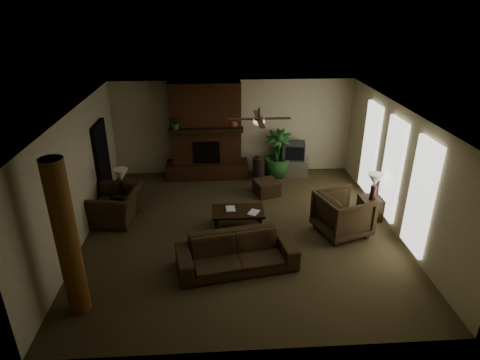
{
  "coord_description": "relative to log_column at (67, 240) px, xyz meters",
  "views": [
    {
      "loc": [
        -0.54,
        -8.08,
        4.96
      ],
      "look_at": [
        0.0,
        0.4,
        1.1
      ],
      "focal_mm": 30.45,
      "sensor_mm": 36.0,
      "label": 1
    }
  ],
  "objects": [
    {
      "name": "armchair_right",
      "position": [
        5.23,
        2.15,
        -0.86
      ],
      "size": [
        1.26,
        1.31,
        1.08
      ],
      "primitive_type": "imported",
      "rotation": [
        0.0,
        0.0,
        1.89
      ],
      "color": "#3D2D1A",
      "rests_on": "ground"
    },
    {
      "name": "doorway",
      "position": [
        -0.49,
        4.2,
        -0.35
      ],
      "size": [
        0.1,
        1.0,
        2.1
      ],
      "primitive_type": "cube",
      "color": "black",
      "rests_on": "ground"
    },
    {
      "name": "log_column",
      "position": [
        0.0,
        0.0,
        0.0
      ],
      "size": [
        0.36,
        0.36,
        2.8
      ],
      "primitive_type": "cylinder",
      "color": "brown",
      "rests_on": "ground"
    },
    {
      "name": "lamp_right",
      "position": [
        6.1,
        2.72,
        -0.4
      ],
      "size": [
        0.38,
        0.38,
        0.65
      ],
      "color": "#321F16",
      "rests_on": "side_table_right"
    },
    {
      "name": "side_table_left",
      "position": [
        0.18,
        3.36,
        -1.12
      ],
      "size": [
        0.66,
        0.66,
        0.55
      ],
      "primitive_type": "cube",
      "rotation": [
        0.0,
        0.0,
        -0.43
      ],
      "color": "black",
      "rests_on": "ground"
    },
    {
      "name": "floor_vase",
      "position": [
        3.65,
        5.18,
        -0.97
      ],
      "size": [
        0.34,
        0.34,
        0.77
      ],
      "color": "black",
      "rests_on": "ground"
    },
    {
      "name": "ceiling_fan",
      "position": [
        3.35,
        2.7,
        1.13
      ],
      "size": [
        1.35,
        1.35,
        0.37
      ],
      "color": "#321F16",
      "rests_on": "ceiling"
    },
    {
      "name": "book_a",
      "position": [
        2.61,
        2.63,
        -0.83
      ],
      "size": [
        0.22,
        0.03,
        0.29
      ],
      "primitive_type": "imported",
      "rotation": [
        0.0,
        0.0,
        0.03
      ],
      "color": "#999999",
      "rests_on": "coffee_table"
    },
    {
      "name": "mantel_vase",
      "position": [
        2.95,
        5.42,
        0.27
      ],
      "size": [
        0.27,
        0.28,
        0.22
      ],
      "primitive_type": "imported",
      "rotation": [
        0.0,
        0.0,
        -0.26
      ],
      "color": "brown",
      "rests_on": "fireplace"
    },
    {
      "name": "floor_plant",
      "position": [
        4.22,
        5.47,
        -1.01
      ],
      "size": [
        1.02,
        1.52,
        0.79
      ],
      "primitive_type": "imported",
      "rotation": [
        0.0,
        0.0,
        -0.18
      ],
      "color": "#275722",
      "rests_on": "ground"
    },
    {
      "name": "mantel_plant",
      "position": [
        1.32,
        5.34,
        0.32
      ],
      "size": [
        0.43,
        0.47,
        0.33
      ],
      "primitive_type": "imported",
      "rotation": [
        0.0,
        0.0,
        -0.14
      ],
      "color": "#275722",
      "rests_on": "fireplace"
    },
    {
      "name": "armchair_left",
      "position": [
        -0.0,
        3.08,
        -0.87
      ],
      "size": [
        0.91,
        1.28,
        1.05
      ],
      "primitive_type": "imported",
      "rotation": [
        0.0,
        0.0,
        -1.68
      ],
      "color": "#3D2D1A",
      "rests_on": "ground"
    },
    {
      "name": "tv",
      "position": [
        4.72,
        5.54,
        -0.64
      ],
      "size": [
        0.72,
        0.62,
        0.52
      ],
      "color": "#39393B",
      "rests_on": "tv_stand"
    },
    {
      "name": "tv_stand",
      "position": [
        4.75,
        5.55,
        -1.15
      ],
      "size": [
        0.93,
        0.66,
        0.5
      ],
      "primitive_type": "cube",
      "rotation": [
        0.0,
        0.0,
        -0.2
      ],
      "color": "silver",
      "rests_on": "ground"
    },
    {
      "name": "sofa",
      "position": [
        2.77,
        1.01,
        -0.94
      ],
      "size": [
        2.42,
        1.08,
        0.92
      ],
      "primitive_type": "imported",
      "rotation": [
        0.0,
        0.0,
        0.18
      ],
      "color": "#3D2D1A",
      "rests_on": "ground"
    },
    {
      "name": "windows",
      "position": [
        6.4,
        2.6,
        -0.05
      ],
      "size": [
        0.08,
        3.65,
        2.35
      ],
      "color": "white",
      "rests_on": "ground"
    },
    {
      "name": "lamp_left",
      "position": [
        0.13,
        3.39,
        -0.4
      ],
      "size": [
        0.39,
        0.39,
        0.65
      ],
      "color": "#321F16",
      "rests_on": "side_table_left"
    },
    {
      "name": "fireplace",
      "position": [
        2.15,
        5.62,
        -0.24
      ],
      "size": [
        2.4,
        0.7,
        2.8
      ],
      "color": "#512C15",
      "rests_on": "ground"
    },
    {
      "name": "room_shell",
      "position": [
        2.95,
        2.4,
        0.0
      ],
      "size": [
        7.0,
        7.0,
        7.0
      ],
      "color": "#4C4126",
      "rests_on": "ground"
    },
    {
      "name": "coffee_table",
      "position": [
        2.88,
        2.58,
        -1.03
      ],
      "size": [
        1.2,
        0.7,
        0.43
      ],
      "color": "black",
      "rests_on": "ground"
    },
    {
      "name": "ottoman",
      "position": [
        3.76,
        4.23,
        -1.2
      ],
      "size": [
        0.76,
        0.76,
        0.4
      ],
      "primitive_type": "cube",
      "rotation": [
        0.0,
        0.0,
        0.31
      ],
      "color": "#3D2D1A",
      "rests_on": "ground"
    },
    {
      "name": "side_table_right",
      "position": [
        6.1,
        2.78,
        -1.12
      ],
      "size": [
        0.52,
        0.52,
        0.55
      ],
      "primitive_type": "cube",
      "rotation": [
        0.0,
        0.0,
        0.03
      ],
      "color": "black",
      "rests_on": "ground"
    },
    {
      "name": "book_b",
      "position": [
        3.15,
        2.49,
        -0.82
      ],
      "size": [
        0.2,
        0.12,
        0.29
      ],
      "primitive_type": "imported",
      "rotation": [
        0.0,
        0.0,
        -0.51
      ],
      "color": "#999999",
      "rests_on": "coffee_table"
    }
  ]
}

